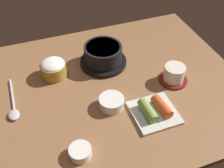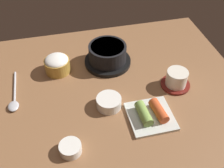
# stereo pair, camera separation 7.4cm
# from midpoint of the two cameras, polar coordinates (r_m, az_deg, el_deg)

# --- Properties ---
(dining_table) EXTENTS (1.00, 0.76, 0.02)m
(dining_table) POSITION_cam_midpoint_polar(r_m,az_deg,el_deg) (0.95, 0.79, -1.20)
(dining_table) COLOR brown
(dining_table) RESTS_ON ground
(stone_pot) EXTENTS (0.18, 0.18, 0.08)m
(stone_pot) POSITION_cam_midpoint_polar(r_m,az_deg,el_deg) (1.02, 1.14, 6.25)
(stone_pot) COLOR black
(stone_pot) RESTS_ON dining_table
(rice_bowl) EXTENTS (0.09, 0.09, 0.07)m
(rice_bowl) POSITION_cam_midpoint_polar(r_m,az_deg,el_deg) (0.99, -9.75, 4.26)
(rice_bowl) COLOR #B78C38
(rice_bowl) RESTS_ON dining_table
(tea_cup_with_saucer) EXTENTS (0.10, 0.10, 0.06)m
(tea_cup_with_saucer) POSITION_cam_midpoint_polar(r_m,az_deg,el_deg) (0.96, 15.98, 0.93)
(tea_cup_with_saucer) COLOR maroon
(tea_cup_with_saucer) RESTS_ON dining_table
(banchan_cup_center) EXTENTS (0.08, 0.08, 0.04)m
(banchan_cup_center) POSITION_cam_midpoint_polar(r_m,az_deg,el_deg) (0.86, 1.79, -4.04)
(banchan_cup_center) COLOR white
(banchan_cup_center) RESTS_ON dining_table
(kimchi_plate) EXTENTS (0.14, 0.14, 0.04)m
(kimchi_plate) POSITION_cam_midpoint_polar(r_m,az_deg,el_deg) (0.85, 10.95, -6.59)
(kimchi_plate) COLOR silver
(kimchi_plate) RESTS_ON dining_table
(side_bowl_near) EXTENTS (0.06, 0.06, 0.03)m
(side_bowl_near) POSITION_cam_midpoint_polar(r_m,az_deg,el_deg) (0.77, -6.21, -13.79)
(side_bowl_near) COLOR white
(side_bowl_near) RESTS_ON dining_table
(spoon) EXTENTS (0.04, 0.20, 0.01)m
(spoon) POSITION_cam_midpoint_polar(r_m,az_deg,el_deg) (0.94, -18.41, -3.36)
(spoon) COLOR #B7B7BC
(spoon) RESTS_ON dining_table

